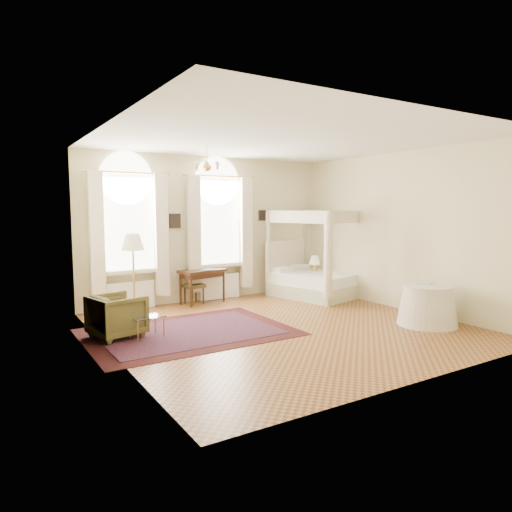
{
  "coord_description": "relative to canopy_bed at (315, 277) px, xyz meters",
  "views": [
    {
      "loc": [
        -4.61,
        -6.56,
        2.13
      ],
      "look_at": [
        -0.33,
        0.4,
        1.27
      ],
      "focal_mm": 32.0,
      "sensor_mm": 36.0,
      "label": 1
    }
  ],
  "objects": [
    {
      "name": "writing_desk",
      "position": [
        -2.66,
        0.71,
        0.18
      ],
      "size": [
        1.1,
        0.71,
        0.76
      ],
      "color": "#3A210F",
      "rests_on": "ground"
    },
    {
      "name": "room_walls",
      "position": [
        -2.31,
        -1.96,
        1.51
      ],
      "size": [
        6.0,
        6.0,
        6.0
      ],
      "color": "beige",
      "rests_on": "ground"
    },
    {
      "name": "ground",
      "position": [
        -2.31,
        -1.96,
        -0.47
      ],
      "size": [
        6.0,
        6.0,
        0.0
      ],
      "primitive_type": "plane",
      "color": "olive",
      "rests_on": "ground"
    },
    {
      "name": "nightstand_lamp",
      "position": [
        0.24,
        0.33,
        0.34
      ],
      "size": [
        0.27,
        0.27,
        0.4
      ],
      "color": "gold",
      "rests_on": "nightstand"
    },
    {
      "name": "book",
      "position": [
        0.05,
        -3.04,
        0.27
      ],
      "size": [
        0.29,
        0.34,
        0.03
      ],
      "primitive_type": "imported",
      "rotation": [
        0.0,
        0.0,
        0.3
      ],
      "color": "black",
      "rests_on": "side_table"
    },
    {
      "name": "laptop",
      "position": [
        -2.61,
        0.59,
        0.3
      ],
      "size": [
        0.36,
        0.25,
        0.03
      ],
      "primitive_type": "imported",
      "rotation": [
        0.0,
        0.0,
        3.22
      ],
      "color": "black",
      "rests_on": "writing_desk"
    },
    {
      "name": "stool",
      "position": [
        -2.85,
        0.74,
        -0.1
      ],
      "size": [
        0.45,
        0.45,
        0.45
      ],
      "color": "#46381E",
      "rests_on": "ground"
    },
    {
      "name": "floor_lamp",
      "position": [
        -4.44,
        -0.09,
        0.95
      ],
      "size": [
        0.43,
        0.43,
        1.66
      ],
      "color": "gold",
      "rests_on": "ground"
    },
    {
      "name": "armchair",
      "position": [
        -5.01,
        -1.04,
        -0.11
      ],
      "size": [
        0.95,
        0.93,
        0.72
      ],
      "primitive_type": "imported",
      "rotation": [
        0.0,
        0.0,
        1.81
      ],
      "color": "#4B4520",
      "rests_on": "ground"
    },
    {
      "name": "nightstand",
      "position": [
        0.16,
        0.25,
        -0.2
      ],
      "size": [
        0.39,
        0.36,
        0.55
      ],
      "primitive_type": "cube",
      "rotation": [
        0.0,
        0.0,
        0.03
      ],
      "color": "#3A210F",
      "rests_on": "ground"
    },
    {
      "name": "chandelier",
      "position": [
        -3.21,
        -0.76,
        2.44
      ],
      "size": [
        0.51,
        0.45,
        0.5
      ],
      "color": "gold",
      "rests_on": "room_walls"
    },
    {
      "name": "side_table",
      "position": [
        0.03,
        -3.19,
        -0.11
      ],
      "size": [
        1.07,
        1.07,
        0.73
      ],
      "color": "beige",
      "rests_on": "ground"
    },
    {
      "name": "window_left",
      "position": [
        -4.21,
        0.91,
        1.02
      ],
      "size": [
        1.62,
        0.27,
        3.29
      ],
      "color": "white",
      "rests_on": "room_walls"
    },
    {
      "name": "window_right",
      "position": [
        -2.11,
        0.91,
        1.02
      ],
      "size": [
        1.62,
        0.27,
        3.29
      ],
      "color": "white",
      "rests_on": "room_walls"
    },
    {
      "name": "oriental_rug",
      "position": [
        -3.89,
        -1.39,
        -0.46
      ],
      "size": [
        3.43,
        2.48,
        0.01
      ],
      "color": "#3F0F0F",
      "rests_on": "ground"
    },
    {
      "name": "wall_pictures",
      "position": [
        -2.22,
        1.01,
        1.42
      ],
      "size": [
        2.54,
        0.03,
        0.39
      ],
      "color": "black",
      "rests_on": "room_walls"
    },
    {
      "name": "coffee_table",
      "position": [
        -4.61,
        -1.33,
        -0.14
      ],
      "size": [
        0.58,
        0.45,
        0.36
      ],
      "color": "silver",
      "rests_on": "ground"
    },
    {
      "name": "canopy_bed",
      "position": [
        0.0,
        0.0,
        0.0
      ],
      "size": [
        1.97,
        2.22,
        2.07
      ],
      "color": "beige",
      "rests_on": "ground"
    }
  ]
}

